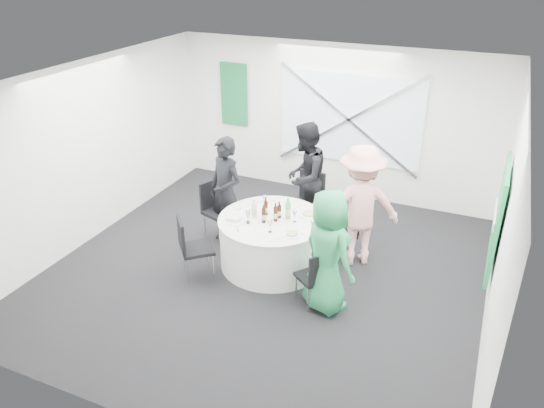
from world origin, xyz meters
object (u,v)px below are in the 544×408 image
at_px(person_man_back_left, 226,191).
at_px(chair_back_left, 216,205).
at_px(banquet_table, 272,242).
at_px(chair_front_left, 191,244).
at_px(clear_water_bottle, 254,210).
at_px(chair_back, 308,198).
at_px(person_woman_green, 327,252).
at_px(person_man_back, 305,177).
at_px(person_woman_pink, 360,206).
at_px(green_water_bottle, 288,210).
at_px(chair_front_right, 316,274).
at_px(chair_back_right, 347,228).

bearing_deg(person_man_back_left, chair_back_left, -174.35).
xyz_separation_m(banquet_table, chair_front_left, (-0.89, -0.79, 0.18)).
relative_size(banquet_table, person_man_back_left, 0.90).
distance_m(banquet_table, clear_water_bottle, 0.56).
xyz_separation_m(banquet_table, chair_back, (0.14, 1.16, 0.23)).
xyz_separation_m(banquet_table, clear_water_bottle, (-0.26, -0.05, 0.49)).
bearing_deg(chair_front_left, person_woman_green, -127.54).
relative_size(person_man_back_left, person_woman_green, 1.04).
bearing_deg(banquet_table, chair_back_left, 160.30).
bearing_deg(person_man_back, clear_water_bottle, -10.94).
bearing_deg(person_woman_pink, person_man_back, -60.03).
bearing_deg(clear_water_bottle, person_man_back, 78.14).
distance_m(person_woman_pink, person_woman_green, 1.26).
distance_m(banquet_table, green_water_bottle, 0.56).
distance_m(chair_front_right, person_woman_pink, 1.38).
bearing_deg(chair_back_right, green_water_bottle, -88.14).
bearing_deg(person_woman_pink, chair_front_left, 6.41).
bearing_deg(person_woman_green, person_woman_pink, -61.34).
relative_size(chair_front_right, person_man_back_left, 0.48).
bearing_deg(green_water_bottle, chair_back_right, 37.08).
xyz_separation_m(chair_back_right, chair_front_right, (-0.02, -1.36, 0.01)).
bearing_deg(chair_back_right, clear_water_bottle, -94.52).
distance_m(chair_back_right, chair_front_right, 1.36).
distance_m(person_woman_green, green_water_bottle, 1.14).
bearing_deg(chair_back_left, chair_front_left, -147.45).
bearing_deg(person_man_back, person_woman_pink, 59.11).
distance_m(person_man_back_left, person_man_back, 1.34).
bearing_deg(chair_back, person_man_back, 139.74).
distance_m(banquet_table, chair_front_left, 1.21).
height_order(chair_front_right, clear_water_bottle, clear_water_bottle).
bearing_deg(chair_back_left, person_woman_pink, -65.71).
distance_m(chair_front_left, person_woman_pink, 2.48).
xyz_separation_m(banquet_table, person_woman_pink, (1.12, 0.60, 0.54)).
distance_m(banquet_table, chair_front_right, 1.16).
xyz_separation_m(person_man_back, person_woman_pink, (1.10, -0.68, 0.01)).
xyz_separation_m(chair_front_left, green_water_bottle, (1.10, 0.90, 0.33)).
distance_m(person_man_back_left, person_woman_pink, 2.08).
xyz_separation_m(banquet_table, person_man_back, (0.02, 1.29, 0.53)).
distance_m(chair_back_right, person_man_back_left, 1.95).
height_order(banquet_table, person_man_back, person_man_back).
height_order(chair_back_right, person_man_back, person_man_back).
bearing_deg(chair_back_left, person_man_back_left, -85.44).
height_order(banquet_table, person_man_back_left, person_man_back_left).
relative_size(green_water_bottle, clear_water_bottle, 1.12).
bearing_deg(chair_front_right, person_woman_green, 144.30).
bearing_deg(chair_front_left, green_water_bottle, -92.22).
distance_m(chair_back, person_man_back_left, 1.37).
bearing_deg(banquet_table, chair_front_right, -36.97).
xyz_separation_m(chair_back_right, person_woman_pink, (0.18, -0.06, 0.44)).
bearing_deg(green_water_bottle, person_woman_green, -42.00).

